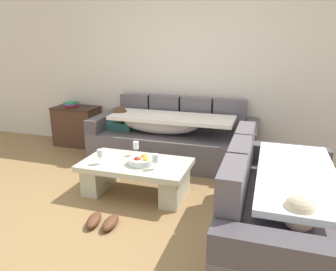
{
  "coord_description": "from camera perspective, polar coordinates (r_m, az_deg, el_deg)",
  "views": [
    {
      "loc": [
        1.2,
        -2.57,
        1.68
      ],
      "look_at": [
        0.05,
        1.04,
        0.55
      ],
      "focal_mm": 34.18,
      "sensor_mm": 36.0,
      "label": 1
    }
  ],
  "objects": [
    {
      "name": "side_cabinet",
      "position": [
        5.51,
        -15.91,
        1.65
      ],
      "size": [
        0.72,
        0.44,
        0.64
      ],
      "color": "#492E20",
      "rests_on": "ground_plane"
    },
    {
      "name": "wine_glass_far_back",
      "position": [
        3.76,
        -5.75,
        -1.84
      ],
      "size": [
        0.07,
        0.07,
        0.17
      ],
      "color": "silver",
      "rests_on": "coffee_table"
    },
    {
      "name": "book_stack_on_cabinet",
      "position": [
        5.47,
        -16.87,
        5.38
      ],
      "size": [
        0.19,
        0.23,
        0.08
      ],
      "color": "red",
      "rests_on": "side_cabinet"
    },
    {
      "name": "wine_glass_near_right",
      "position": [
        3.34,
        -2.29,
        -4.17
      ],
      "size": [
        0.07,
        0.07,
        0.17
      ],
      "color": "silver",
      "rests_on": "coffee_table"
    },
    {
      "name": "couch_along_wall",
      "position": [
        4.59,
        0.61,
        -0.51
      ],
      "size": [
        2.31,
        0.92,
        0.88
      ],
      "color": "#5A545A",
      "rests_on": "ground_plane"
    },
    {
      "name": "pair_of_shoes",
      "position": [
        3.17,
        -11.65,
        -14.77
      ],
      "size": [
        0.32,
        0.29,
        0.09
      ],
      "color": "#59331E",
      "rests_on": "ground_plane"
    },
    {
      "name": "ground_plane",
      "position": [
        3.29,
        -6.51,
        -14.16
      ],
      "size": [
        14.0,
        14.0,
        0.0
      ],
      "primitive_type": "plane",
      "color": "olive"
    },
    {
      "name": "couch_near_window",
      "position": [
        2.86,
        19.42,
        -12.44
      ],
      "size": [
        0.92,
        1.92,
        0.88
      ],
      "rotation": [
        0.0,
        0.0,
        1.57
      ],
      "color": "#5A545A",
      "rests_on": "ground_plane"
    },
    {
      "name": "coffee_table",
      "position": [
        3.64,
        -5.73,
        -6.83
      ],
      "size": [
        1.2,
        0.68,
        0.38
      ],
      "color": "beige",
      "rests_on": "ground_plane"
    },
    {
      "name": "fruit_bowl",
      "position": [
        3.5,
        -4.76,
        -4.52
      ],
      "size": [
        0.28,
        0.28,
        0.1
      ],
      "color": "silver",
      "rests_on": "coffee_table"
    },
    {
      "name": "back_wall",
      "position": [
        4.88,
        3.54,
        12.68
      ],
      "size": [
        9.0,
        0.1,
        2.7
      ],
      "primitive_type": "cube",
      "color": "beige",
      "rests_on": "ground_plane"
    },
    {
      "name": "wine_glass_near_left",
      "position": [
        3.56,
        -11.98,
        -3.23
      ],
      "size": [
        0.07,
        0.07,
        0.17
      ],
      "color": "silver",
      "rests_on": "coffee_table"
    }
  ]
}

